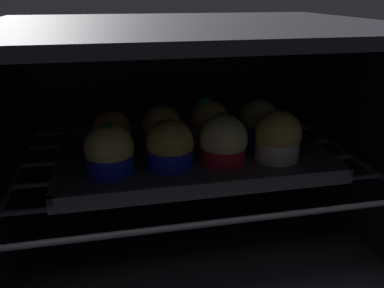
{
  "coord_description": "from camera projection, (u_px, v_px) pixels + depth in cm",
  "views": [
    {
      "loc": [
        -12.38,
        -36.78,
        39.62
      ],
      "look_at": [
        0.0,
        20.75,
        17.02
      ],
      "focal_mm": 37.32,
      "sensor_mm": 36.0,
      "label": 1
    }
  ],
  "objects": [
    {
      "name": "oven_cavity",
      "position": [
        185.0,
        133.0,
        0.68
      ],
      "size": [
        59.0,
        47.0,
        37.0
      ],
      "color": "black",
      "rests_on": "ground"
    },
    {
      "name": "oven_rack",
      "position": [
        190.0,
        161.0,
        0.65
      ],
      "size": [
        54.8,
        42.0,
        0.8
      ],
      "color": "#51515B",
      "rests_on": "oven_cavity"
    },
    {
      "name": "baking_tray",
      "position": [
        192.0,
        158.0,
        0.64
      ],
      "size": [
        41.45,
        24.77,
        2.2
      ],
      "color": "#4C4C51",
      "rests_on": "oven_rack"
    },
    {
      "name": "muffin_row0_col0",
      "position": [
        109.0,
        152.0,
        0.56
      ],
      "size": [
        7.01,
        7.01,
        7.75
      ],
      "color": "#1928B7",
      "rests_on": "baking_tray"
    },
    {
      "name": "muffin_row0_col1",
      "position": [
        170.0,
        147.0,
        0.58
      ],
      "size": [
        6.97,
        6.97,
        7.3
      ],
      "color": "#1928B7",
      "rests_on": "baking_tray"
    },
    {
      "name": "muffin_row0_col2",
      "position": [
        223.0,
        142.0,
        0.6
      ],
      "size": [
        7.24,
        7.24,
        7.63
      ],
      "color": "red",
      "rests_on": "baking_tray"
    },
    {
      "name": "muffin_row0_col3",
      "position": [
        278.0,
        138.0,
        0.61
      ],
      "size": [
        7.15,
        7.15,
        7.71
      ],
      "color": "silver",
      "rests_on": "baking_tray"
    },
    {
      "name": "muffin_row1_col0",
      "position": [
        112.0,
        134.0,
        0.64
      ],
      "size": [
        6.74,
        6.74,
        6.79
      ],
      "color": "#1928B7",
      "rests_on": "baking_tray"
    },
    {
      "name": "muffin_row1_col1",
      "position": [
        162.0,
        129.0,
        0.65
      ],
      "size": [
        6.74,
        6.74,
        7.31
      ],
      "color": "#7A238C",
      "rests_on": "baking_tray"
    },
    {
      "name": "muffin_row1_col2",
      "position": [
        210.0,
        124.0,
        0.67
      ],
      "size": [
        6.74,
        6.74,
        8.27
      ],
      "color": "silver",
      "rests_on": "baking_tray"
    },
    {
      "name": "muffin_row1_col3",
      "position": [
        259.0,
        123.0,
        0.69
      ],
      "size": [
        6.74,
        6.74,
        7.36
      ],
      "color": "#1928B7",
      "rests_on": "baking_tray"
    }
  ]
}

